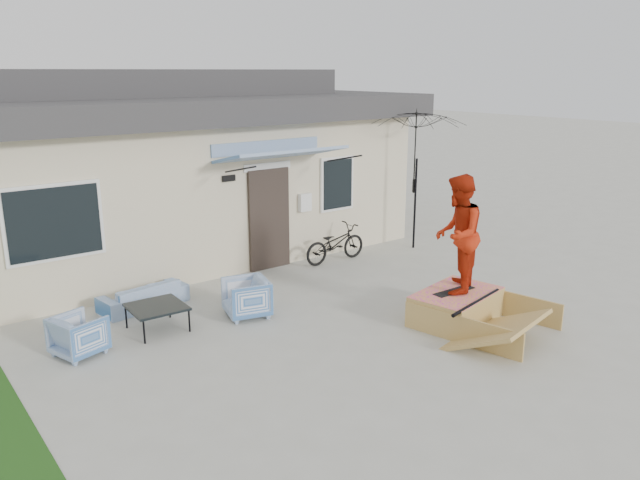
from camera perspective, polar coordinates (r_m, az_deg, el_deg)
ground at (r=9.34m, az=5.31°, el=-10.35°), size 90.00×90.00×0.00m
house at (r=15.42m, az=-15.10°, el=6.95°), size 10.80×8.49×4.10m
loveseat at (r=11.36m, az=-15.87°, el=-4.52°), size 1.57×0.65×0.60m
armchair_left at (r=9.81m, az=-21.20°, el=-7.95°), size 0.78×0.80×0.67m
armchair_right at (r=10.60m, az=-6.75°, el=-5.09°), size 0.81×0.84×0.72m
coffee_table at (r=10.37m, az=-14.64°, el=-6.90°), size 0.86×0.86×0.41m
bicycle at (r=13.48m, az=1.39°, el=0.04°), size 1.55×0.54×0.99m
patio_umbrella at (r=14.47m, az=8.79°, el=6.00°), size 2.46×2.33×2.20m
skate_ramp at (r=10.62m, az=12.33°, el=-5.97°), size 1.87×2.25×0.50m
skateboard at (r=10.54m, az=12.17°, el=-4.52°), size 0.81×0.22×0.05m
skater at (r=10.26m, az=12.48°, el=0.70°), size 1.19×1.13×1.93m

